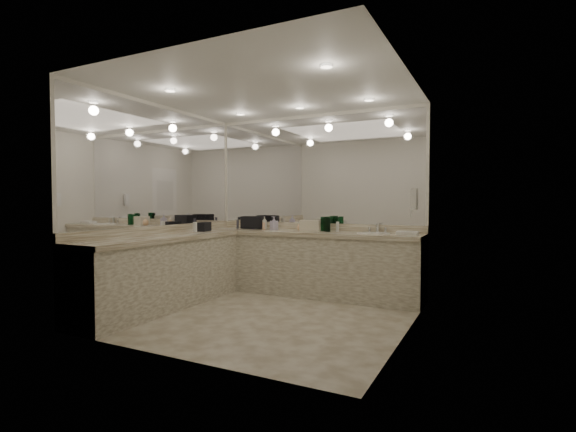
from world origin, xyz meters
The scene contains 34 objects.
floor centered at (0.00, 0.00, 0.00)m, with size 3.20×3.20×0.00m, color beige.
ceiling centered at (0.00, 0.00, 2.60)m, with size 3.20×3.20×0.00m, color white.
wall_back centered at (0.00, 1.50, 1.30)m, with size 3.20×0.02×2.60m, color silver.
wall_left centered at (-1.60, 0.00, 1.30)m, with size 0.02×3.00×2.60m, color silver.
wall_right centered at (1.60, 0.00, 1.30)m, with size 0.02×3.00×2.60m, color silver.
vanity_back_base centered at (0.00, 1.20, 0.42)m, with size 3.20×0.60×0.84m, color beige.
vanity_back_top centered at (0.00, 1.19, 0.87)m, with size 3.20×0.64×0.06m, color beige.
vanity_left_base centered at (-1.30, -0.30, 0.42)m, with size 0.60×2.40×0.84m, color beige.
vanity_left_top centered at (-1.29, -0.30, 0.87)m, with size 0.64×2.42×0.06m, color beige.
backsplash_back centered at (0.00, 1.48, 0.95)m, with size 3.20×0.04×0.10m, color beige.
backsplash_left centered at (-1.58, 0.00, 0.95)m, with size 0.04×3.00×0.10m, color beige.
mirror_back centered at (0.00, 1.49, 1.77)m, with size 3.12×0.01×1.55m, color white.
mirror_left centered at (-1.59, 0.00, 1.77)m, with size 0.01×2.92×1.55m, color white.
sink centered at (0.95, 1.20, 0.90)m, with size 0.44×0.44×0.03m, color white.
faucet centered at (0.95, 1.41, 0.97)m, with size 0.24×0.16×0.14m, color silver.
wall_phone centered at (1.56, 0.70, 1.35)m, with size 0.06×0.10×0.24m, color white.
door centered at (1.59, -0.50, 1.05)m, with size 0.02×0.82×2.10m, color white.
black_toiletry_bag centered at (-0.93, 1.25, 0.99)m, with size 0.32×0.20×0.18m, color black.
black_bag_spill centered at (-1.30, 0.55, 0.96)m, with size 0.11×0.24×0.13m, color black.
cream_cosmetic_case centered at (0.03, 1.22, 0.98)m, with size 0.28×0.17×0.16m, color beige.
hand_towel centered at (1.39, 1.20, 0.92)m, with size 0.26×0.17×0.04m, color white.
lotion_left centered at (-1.30, 0.34, 0.97)m, with size 0.06×0.06×0.13m, color white.
soap_bottle_a centered at (-0.69, 1.19, 1.00)m, with size 0.08×0.08×0.20m, color beige.
soap_bottle_b centered at (-0.52, 1.18, 1.00)m, with size 0.09×0.09×0.20m, color #B9B2D0.
soap_bottle_c centered at (-0.09, 1.19, 0.98)m, with size 0.12×0.12×0.15m, color #F1BC85.
green_bottle_0 centered at (0.26, 1.25, 0.99)m, with size 0.07×0.07×0.19m, color #0E451E.
green_bottle_1 centered at (0.31, 1.21, 1.00)m, with size 0.07×0.07×0.19m, color #0E451E.
green_bottle_2 centered at (0.26, 1.32, 1.00)m, with size 0.07×0.07×0.21m, color #0E451E.
green_bottle_3 centered at (0.20, 1.30, 1.00)m, with size 0.07×0.07×0.20m, color #0E451E.
amenity_bottle_0 centered at (-0.69, 1.17, 0.95)m, with size 0.04×0.04×0.11m, color #E0B28C.
amenity_bottle_1 centered at (-0.86, 1.23, 0.94)m, with size 0.05×0.05×0.08m, color white.
amenity_bottle_2 centered at (-0.89, 1.19, 0.94)m, with size 0.05×0.05×0.08m, color #9966B2.
amenity_bottle_3 centered at (0.41, 1.33, 0.97)m, with size 0.04×0.04×0.14m, color white.
amenity_bottle_4 centered at (-1.17, 1.20, 0.97)m, with size 0.04×0.04×0.14m, color #3F3F4C.
Camera 1 is at (2.39, -4.18, 1.33)m, focal length 26.00 mm.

